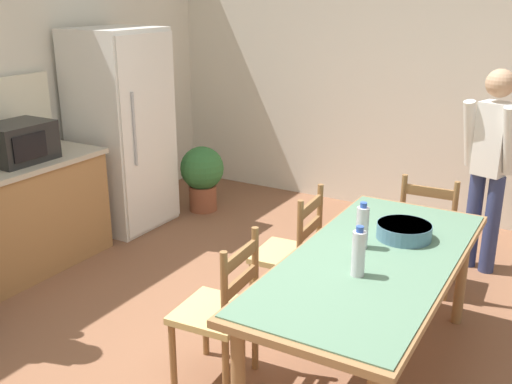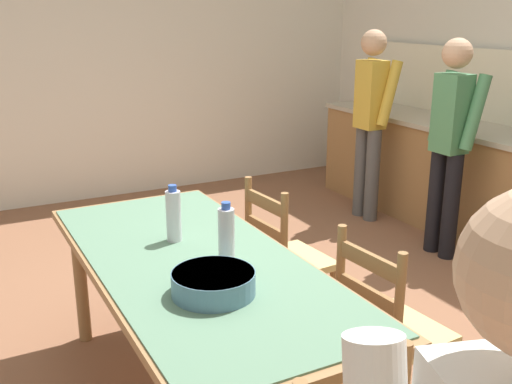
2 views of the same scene
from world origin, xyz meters
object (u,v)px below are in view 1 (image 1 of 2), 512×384
dining_table (372,271)px  person_by_table (490,161)px  refrigerator (122,130)px  bottle_off_centre (362,227)px  potted_plant (202,174)px  serving_bowl (404,230)px  chair_side_far_left (220,312)px  bottle_near_centre (358,253)px  microwave (18,142)px  chair_side_far_right (291,254)px  chair_head_end (429,234)px

dining_table → person_by_table: bearing=-8.5°
refrigerator → dining_table: bearing=-112.2°
bottle_off_centre → potted_plant: size_ratio=0.40×
serving_bowl → chair_side_far_left: bearing=135.4°
person_by_table → serving_bowl: bearing=9.2°
bottle_near_centre → person_by_table: (2.08, -0.27, 0.01)m
microwave → bottle_off_centre: bearing=-88.9°
chair_side_far_left → chair_side_far_right: 0.89m
dining_table → bottle_near_centre: bottle_near_centre is taller
potted_plant → serving_bowl: bearing=-120.7°
chair_side_far_right → potted_plant: chair_side_far_right is taller
bottle_near_centre → chair_head_end: 1.59m
microwave → chair_side_far_right: size_ratio=0.55×
chair_head_end → person_by_table: size_ratio=0.57×
dining_table → chair_side_far_left: bearing=121.9°
serving_bowl → chair_head_end: (0.93, 0.07, -0.37)m
chair_head_end → chair_side_far_right: (-0.84, 0.72, 0.00)m
bottle_off_centre → chair_head_end: 1.27m
bottle_near_centre → chair_side_far_left: (-0.20, 0.72, -0.45)m
refrigerator → bottle_off_centre: refrigerator is taller
person_by_table → potted_plant: person_by_table is taller
chair_head_end → person_by_table: 0.77m
dining_table → serving_bowl: (0.35, -0.06, 0.13)m
microwave → chair_side_far_left: size_ratio=0.55×
chair_head_end → potted_plant: (0.55, 2.43, -0.06)m
refrigerator → microwave: size_ratio=3.68×
refrigerator → chair_side_far_right: 2.32m
microwave → dining_table: 2.91m
serving_bowl → dining_table: bearing=169.8°
bottle_near_centre → chair_head_end: size_ratio=0.30×
serving_bowl → potted_plant: 2.94m
chair_side_far_left → potted_plant: chair_side_far_left is taller
refrigerator → person_by_table: refrigerator is taller
refrigerator → bottle_near_centre: 3.20m
chair_side_far_left → potted_plant: bearing=-147.1°
dining_table → chair_head_end: (1.28, 0.01, -0.24)m
refrigerator → serving_bowl: bearing=-105.7°
bottle_off_centre → serving_bowl: bearing=-34.4°
chair_head_end → person_by_table: person_by_table is taller
bottle_off_centre → chair_side_far_left: (-0.54, 0.61, -0.45)m
microwave → bottle_off_centre: size_ratio=1.85×
bottle_off_centre → chair_head_end: bottle_off_centre is taller
serving_bowl → person_by_table: 1.50m
microwave → chair_side_far_right: bearing=-79.6°
microwave → dining_table: size_ratio=0.25×
bottle_near_centre → chair_side_far_right: (0.69, 0.73, -0.45)m
chair_head_end → potted_plant: 2.50m
dining_table → potted_plant: 3.07m
bottle_off_centre → person_by_table: size_ratio=0.17×
bottle_near_centre → chair_side_far_right: 1.10m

